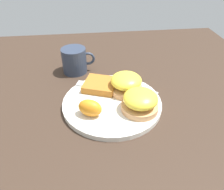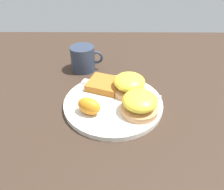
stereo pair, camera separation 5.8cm
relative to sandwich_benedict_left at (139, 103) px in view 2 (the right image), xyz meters
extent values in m
plane|color=#38281E|center=(-0.07, 0.04, -0.04)|extent=(1.10, 1.10, 0.00)
cylinder|color=silver|center=(-0.07, 0.04, -0.03)|extent=(0.27, 0.27, 0.01)
cylinder|color=tan|center=(0.00, 0.00, -0.02)|extent=(0.09, 0.09, 0.02)
ellipsoid|color=yellow|center=(0.00, 0.00, 0.01)|extent=(0.09, 0.09, 0.04)
cylinder|color=tan|center=(-0.02, 0.08, -0.02)|extent=(0.09, 0.09, 0.02)
ellipsoid|color=yellow|center=(-0.02, 0.08, 0.01)|extent=(0.09, 0.09, 0.04)
cube|color=#AB6925|center=(-0.09, 0.11, -0.02)|extent=(0.11, 0.11, 0.02)
ellipsoid|color=orange|center=(-0.13, -0.01, -0.01)|extent=(0.07, 0.06, 0.04)
cube|color=silver|center=(0.01, 0.08, -0.02)|extent=(0.12, 0.05, 0.00)
cube|color=silver|center=(-0.14, 0.13, -0.02)|extent=(0.05, 0.04, 0.00)
cylinder|color=#2D384C|center=(-0.17, 0.24, 0.00)|extent=(0.08, 0.08, 0.08)
torus|color=#2D384C|center=(-0.12, 0.24, 0.00)|extent=(0.04, 0.01, 0.04)
camera|label=1|loc=(-0.12, -0.42, 0.34)|focal=35.00mm
camera|label=2|loc=(-0.06, -0.42, 0.34)|focal=35.00mm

